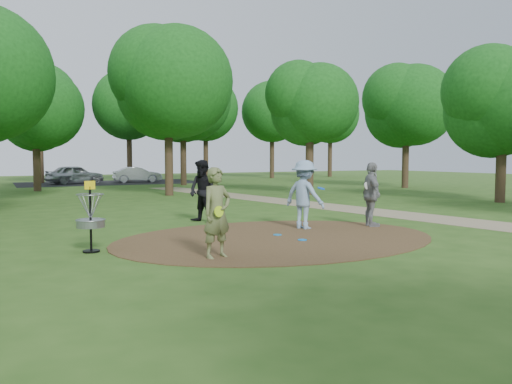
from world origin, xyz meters
name	(u,v)px	position (x,y,z in m)	size (l,w,h in m)	color
ground	(278,238)	(0.00, 0.00, 0.00)	(100.00, 100.00, 0.00)	#2D5119
dirt_clearing	(278,238)	(0.00, 0.00, 0.01)	(8.40, 8.40, 0.02)	#47301C
footpath	(410,216)	(6.50, 2.00, 0.01)	(2.00, 40.00, 0.01)	#8C7A5B
parking_lot	(111,183)	(2.00, 30.00, 0.00)	(14.00, 8.00, 0.01)	black
player_observer_with_disc	(217,213)	(-2.35, -1.57, 0.92)	(0.77, 0.60, 1.85)	#636C3E
player_throwing_with_disc	(304,195)	(1.49, 1.07, 0.98)	(1.33, 1.45, 1.96)	#84A3C6
player_walking_with_disc	(203,191)	(-0.54, 3.75, 0.98)	(1.07, 1.18, 1.96)	black
player_waiting_with_disc	(372,195)	(3.48, 0.53, 0.95)	(0.81, 1.21, 1.90)	gray
disc_ground_cyan	(277,235)	(0.18, 0.35, 0.03)	(0.22, 0.22, 0.02)	#187CC3
disc_ground_blue	(302,240)	(0.32, -0.63, 0.03)	(0.22, 0.22, 0.02)	blue
car_left	(75,174)	(-0.78, 29.64, 0.72)	(1.71, 4.24, 1.45)	#A5A8AD
car_right	(137,175)	(4.01, 29.50, 0.63)	(1.33, 3.82, 1.26)	#A8ABB0
disc_golf_basket	(90,212)	(-4.50, 0.30, 0.87)	(0.63, 0.63, 1.54)	black
tree_ring	(205,82)	(1.58, 8.77, 5.18)	(36.80, 45.88, 9.07)	#332316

